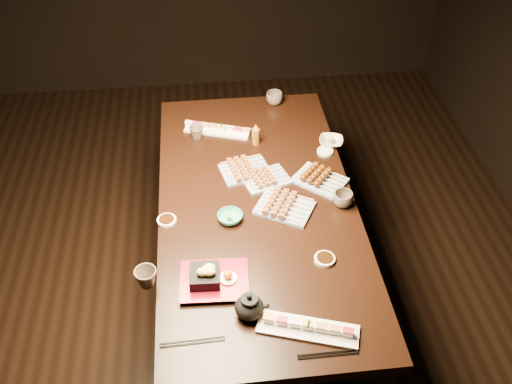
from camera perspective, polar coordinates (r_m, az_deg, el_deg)
ground at (r=3.09m, az=-4.54°, el=-13.48°), size 5.00×5.00×0.00m
dining_table at (r=2.89m, az=0.11°, el=-6.54°), size 1.24×1.94×0.75m
sushi_platter_near at (r=2.15m, az=5.23°, el=-13.26°), size 0.39×0.21×0.05m
sushi_platter_far at (r=3.06m, az=-3.88°, el=6.40°), size 0.36×0.20×0.04m
yakitori_plate_center at (r=2.72m, az=0.99°, el=1.60°), size 0.25×0.22×0.05m
yakitori_plate_right at (r=2.57m, az=2.88°, el=-1.22°), size 0.30×0.27×0.06m
yakitori_plate_left at (r=2.77m, az=-1.09°, el=2.47°), size 0.26×0.22×0.06m
tsukune_plate at (r=2.73m, az=6.43°, el=1.53°), size 0.29×0.28×0.06m
edamame_bowl_green at (r=2.53m, az=-2.62°, el=-2.55°), size 0.15×0.15×0.04m
edamame_bowl_cream at (r=2.99m, az=7.51°, el=5.03°), size 0.15×0.15×0.03m
tempura_tray at (r=2.26m, az=-4.22°, el=-8.27°), size 0.28×0.23×0.10m
teacup_near_left at (r=2.30m, az=-10.92°, el=-8.43°), size 0.09×0.09×0.08m
teacup_mid_right at (r=2.62m, az=8.69°, el=-0.71°), size 0.12×0.12×0.07m
teacup_far_left at (r=3.01m, az=-5.97°, el=5.96°), size 0.07×0.07×0.07m
teacup_far_right at (r=3.27m, az=1.85°, el=9.36°), size 0.10×0.10×0.07m
teapot at (r=2.16m, az=-0.68°, el=-11.23°), size 0.15×0.15×0.11m
condiment_bottle at (r=2.94m, az=-0.02°, el=5.82°), size 0.04×0.04×0.12m
sauce_dish_west at (r=2.56m, az=-8.92°, el=-2.83°), size 0.09×0.09×0.01m
sauce_dish_east at (r=2.93m, az=6.92°, el=4.05°), size 0.10×0.10×0.01m
sauce_dish_se at (r=2.38m, az=6.88°, el=-6.67°), size 0.10×0.10×0.02m
sauce_dish_nw at (r=3.07m, az=-4.78°, el=6.28°), size 0.09×0.09×0.02m
chopsticks_near at (r=2.14m, az=-6.38°, el=-14.63°), size 0.24×0.03×0.01m
chopsticks_se at (r=2.12m, az=7.19°, el=-15.78°), size 0.22×0.02×0.01m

